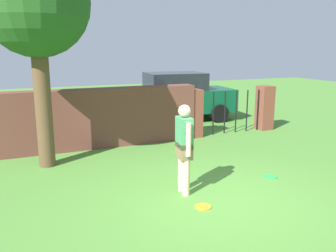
{
  "coord_description": "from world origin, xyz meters",
  "views": [
    {
      "loc": [
        -3.02,
        -4.99,
        2.58
      ],
      "look_at": [
        -0.18,
        1.65,
        1.0
      ],
      "focal_mm": 38.32,
      "sensor_mm": 36.0,
      "label": 1
    }
  ],
  "objects": [
    {
      "name": "ground_plane",
      "position": [
        0.0,
        0.0,
        0.0
      ],
      "size": [
        40.0,
        40.0,
        0.0
      ],
      "primitive_type": "plane",
      "color": "#4C8433"
    },
    {
      "name": "brick_wall",
      "position": [
        -1.5,
        4.21,
        0.78
      ],
      "size": [
        6.24,
        0.5,
        1.55
      ],
      "primitive_type": "cube",
      "color": "brown",
      "rests_on": "ground"
    },
    {
      "name": "tree",
      "position": [
        -2.49,
        3.1,
        3.41
      ],
      "size": [
        2.22,
        2.22,
        4.59
      ],
      "color": "brown",
      "rests_on": "ground"
    },
    {
      "name": "person",
      "position": [
        -0.35,
        0.52,
        0.9
      ],
      "size": [
        0.26,
        0.54,
        1.62
      ],
      "rotation": [
        0.0,
        0.0,
        -1.68
      ],
      "color": "beige",
      "rests_on": "ground"
    },
    {
      "name": "fence_gate",
      "position": [
        3.01,
        4.21,
        0.7
      ],
      "size": [
        3.01,
        0.44,
        1.4
      ],
      "color": "brown",
      "rests_on": "ground"
    },
    {
      "name": "car",
      "position": [
        2.24,
        6.66,
        0.86
      ],
      "size": [
        4.32,
        2.19,
        1.72
      ],
      "rotation": [
        0.0,
        0.0,
        -0.08
      ],
      "color": "#0C4C2D",
      "rests_on": "ground"
    },
    {
      "name": "frisbee_orange",
      "position": [
        -0.32,
        -0.17,
        0.01
      ],
      "size": [
        0.27,
        0.27,
        0.02
      ],
      "primitive_type": "cylinder",
      "color": "orange",
      "rests_on": "ground"
    },
    {
      "name": "frisbee_green",
      "position": [
        1.61,
        0.54,
        0.01
      ],
      "size": [
        0.27,
        0.27,
        0.02
      ],
      "primitive_type": "cylinder",
      "color": "green",
      "rests_on": "ground"
    }
  ]
}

